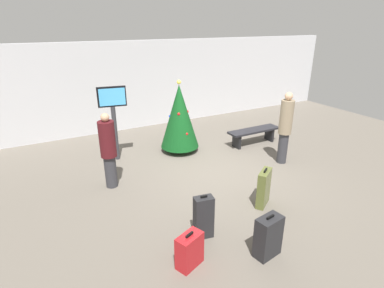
{
  "coord_description": "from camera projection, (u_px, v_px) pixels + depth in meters",
  "views": [
    {
      "loc": [
        -3.86,
        -5.84,
        3.55
      ],
      "look_at": [
        -0.72,
        -0.03,
        0.9
      ],
      "focal_mm": 28.54,
      "sensor_mm": 36.0,
      "label": 1
    }
  ],
  "objects": [
    {
      "name": "back_wall",
      "position": [
        151.0,
        84.0,
        10.83
      ],
      "size": [
        16.0,
        0.2,
        2.99
      ],
      "primitive_type": "cube",
      "color": "silver",
      "rests_on": "ground_plane"
    },
    {
      "name": "suitcase_0",
      "position": [
        264.0,
        188.0,
        6.25
      ],
      "size": [
        0.49,
        0.41,
        0.81
      ],
      "color": "#59602D",
      "rests_on": "ground_plane"
    },
    {
      "name": "suitcase_3",
      "position": [
        268.0,
        237.0,
        4.88
      ],
      "size": [
        0.48,
        0.32,
        0.75
      ],
      "color": "#232326",
      "rests_on": "ground_plane"
    },
    {
      "name": "ground_plane",
      "position": [
        216.0,
        171.0,
        7.79
      ],
      "size": [
        16.0,
        16.0,
        0.0
      ],
      "primitive_type": "plane",
      "color": "#665E54"
    },
    {
      "name": "suitcase_2",
      "position": [
        190.0,
        250.0,
        4.69
      ],
      "size": [
        0.49,
        0.38,
        0.6
      ],
      "color": "#B2191E",
      "rests_on": "ground_plane"
    },
    {
      "name": "traveller_0",
      "position": [
        108.0,
        149.0,
        6.76
      ],
      "size": [
        0.5,
        0.5,
        1.76
      ],
      "color": "#333338",
      "rests_on": "ground_plane"
    },
    {
      "name": "suitcase_1",
      "position": [
        204.0,
        217.0,
        5.3
      ],
      "size": [
        0.36,
        0.25,
        0.83
      ],
      "color": "#232326",
      "rests_on": "ground_plane"
    },
    {
      "name": "flight_info_kiosk",
      "position": [
        113.0,
        111.0,
        8.0
      ],
      "size": [
        0.74,
        0.2,
        2.02
      ],
      "color": "#333338",
      "rests_on": "ground_plane"
    },
    {
      "name": "waiting_bench",
      "position": [
        254.0,
        133.0,
        9.41
      ],
      "size": [
        1.71,
        0.44,
        0.48
      ],
      "color": "black",
      "rests_on": "ground_plane"
    },
    {
      "name": "holiday_tree",
      "position": [
        179.0,
        116.0,
        8.66
      ],
      "size": [
        1.1,
        1.1,
        2.09
      ],
      "color": "#4C3319",
      "rests_on": "ground_plane"
    },
    {
      "name": "traveller_1",
      "position": [
        285.0,
        126.0,
        7.93
      ],
      "size": [
        0.41,
        0.41,
        1.92
      ],
      "color": "#333338",
      "rests_on": "ground_plane"
    }
  ]
}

